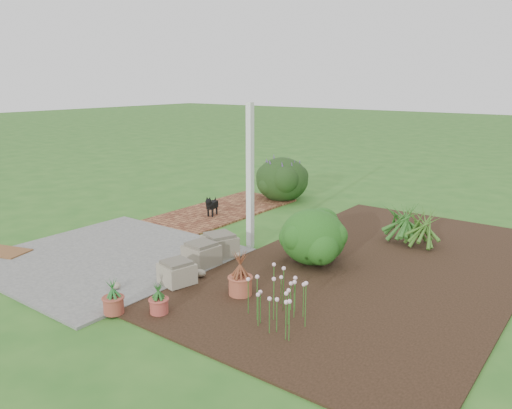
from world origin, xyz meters
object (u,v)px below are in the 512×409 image
Objects in this scene: black_dog at (212,205)px; evergreen_shrub at (313,235)px; cream_ceramic_urn at (285,190)px; stone_trough_near at (177,273)px.

evergreen_shrub is (3.12, -1.08, 0.19)m from black_dog.
cream_ceramic_urn reaches higher than black_dog.
stone_trough_near is 0.41× the size of evergreen_shrub.
stone_trough_near is at bearing -74.05° from black_dog.
evergreen_shrub reaches higher than cream_ceramic_urn.
evergreen_shrub is at bearing -50.65° from cream_ceramic_urn.
black_dog is (-2.02, 3.00, 0.10)m from stone_trough_near.
evergreen_shrub is at bearing -37.12° from black_dog.
cream_ceramic_urn is (0.32, 2.33, -0.04)m from black_dog.
evergreen_shrub is (1.09, 1.92, 0.29)m from stone_trough_near.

